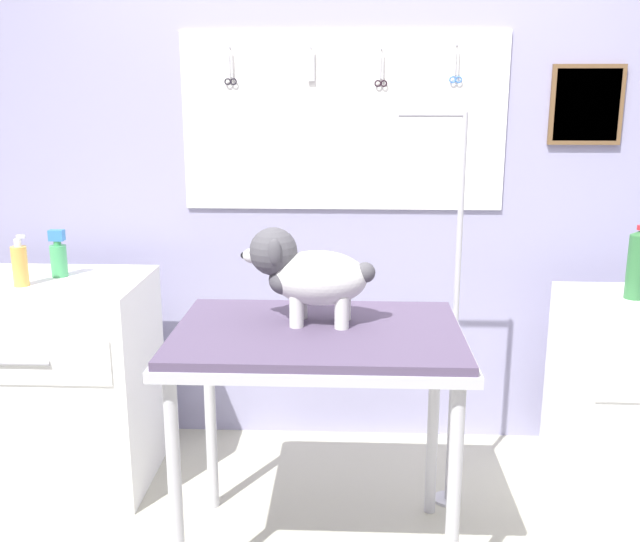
{
  "coord_description": "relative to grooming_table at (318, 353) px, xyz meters",
  "views": [
    {
      "loc": [
        0.04,
        -1.99,
        1.62
      ],
      "look_at": [
        -0.07,
        0.38,
        1.04
      ],
      "focal_mm": 40.02,
      "sensor_mm": 36.0,
      "label": 1
    }
  ],
  "objects": [
    {
      "name": "rear_wall_panel",
      "position": [
        0.08,
        0.99,
        0.39
      ],
      "size": [
        4.0,
        0.09,
        2.3
      ],
      "color": "#9592B4",
      "rests_on": "ground"
    },
    {
      "name": "grooming_table",
      "position": [
        0.0,
        0.0,
        0.0
      ],
      "size": [
        0.99,
        0.7,
        0.86
      ],
      "color": "#B7B7BC",
      "rests_on": "ground"
    },
    {
      "name": "grooming_arm",
      "position": [
        0.51,
        0.37,
        -0.05
      ],
      "size": [
        0.3,
        0.11,
        1.57
      ],
      "color": "#B7B7BC",
      "rests_on": "ground"
    },
    {
      "name": "dog",
      "position": [
        -0.04,
        0.06,
        0.26
      ],
      "size": [
        0.46,
        0.23,
        0.33
      ],
      "color": "silver",
      "rests_on": "grooming_table"
    },
    {
      "name": "counter_left",
      "position": [
        -1.14,
        0.49,
        -0.33
      ],
      "size": [
        0.8,
        0.58,
        0.89
      ],
      "color": "white",
      "rests_on": "ground"
    },
    {
      "name": "spray_bottle_tall",
      "position": [
        -1.19,
        0.39,
        0.2
      ],
      "size": [
        0.06,
        0.06,
        0.2
      ],
      "color": "gold",
      "rests_on": "counter_left"
    },
    {
      "name": "conditioner_bottle",
      "position": [
        -1.1,
        0.55,
        0.2
      ],
      "size": [
        0.07,
        0.07,
        0.2
      ],
      "color": "#42A35F",
      "rests_on": "counter_left"
    },
    {
      "name": "soda_bottle",
      "position": [
        1.23,
        0.48,
        0.21
      ],
      "size": [
        0.07,
        0.07,
        0.29
      ],
      "color": "#306E39",
      "rests_on": "cabinet_right"
    }
  ]
}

